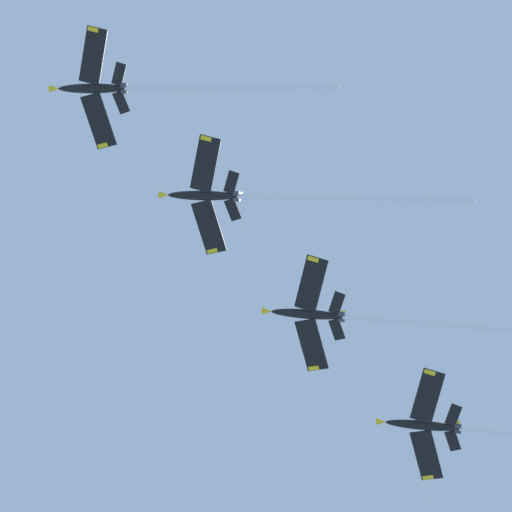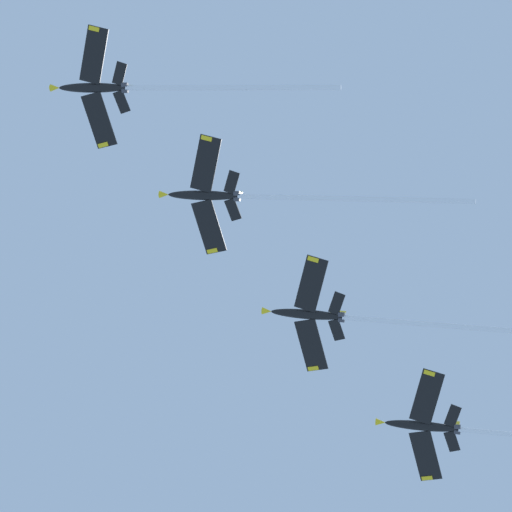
{
  "view_description": "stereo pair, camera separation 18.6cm",
  "coord_description": "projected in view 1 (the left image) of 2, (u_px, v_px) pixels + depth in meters",
  "views": [
    {
      "loc": [
        13.76,
        -52.82,
        1.57
      ],
      "look_at": [
        44.17,
        -18.46,
        160.46
      ],
      "focal_mm": 71.18,
      "sensor_mm": 36.0,
      "label": 1
    },
    {
      "loc": [
        13.63,
        -52.69,
        1.57
      ],
      "look_at": [
        44.17,
        -18.46,
        160.46
      ],
      "focal_mm": 71.18,
      "sensor_mm": 36.0,
      "label": 2
    }
  ],
  "objects": [
    {
      "name": "jet_fourth",
      "position": [
        469.0,
        429.0,
        163.86
      ],
      "size": [
        36.0,
        34.78,
        13.87
      ],
      "color": "black"
    },
    {
      "name": "jet_third",
      "position": [
        349.0,
        317.0,
        163.26
      ],
      "size": [
        33.51,
        32.06,
        13.54
      ],
      "color": "black"
    },
    {
      "name": "jet_second",
      "position": [
        253.0,
        196.0,
        163.27
      ],
      "size": [
        37.67,
        36.8,
        13.99
      ],
      "color": "black"
    },
    {
      "name": "jet_lead",
      "position": [
        137.0,
        88.0,
        162.85
      ],
      "size": [
        35.85,
        34.98,
        14.7
      ],
      "color": "black"
    }
  ]
}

